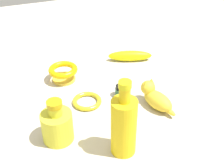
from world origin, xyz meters
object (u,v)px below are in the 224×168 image
bottle_short (57,125)px  bangle (87,101)px  banana (130,56)px  cat_figurine (156,97)px  nail_polish_jar (121,91)px  bowl (63,72)px  bottle_tall (124,125)px

bottle_short → bangle: (-0.12, -0.13, -0.04)m
banana → cat_figurine: bearing=101.4°
nail_polish_jar → banana: bearing=-119.9°
nail_polish_jar → banana: banana is taller
bowl → bottle_tall: bearing=101.1°
bottle_short → cat_figurine: (-0.33, -0.04, -0.02)m
bottle_tall → bangle: (0.04, -0.24, -0.09)m
bottle_tall → bottle_short: 0.20m
nail_polish_jar → bottle_tall: bottle_tall is taller
bottle_short → bangle: bottle_short is taller
nail_polish_jar → bottle_short: (0.25, 0.13, 0.03)m
nail_polish_jar → bowl: size_ratio=0.38×
bottle_tall → bowl: (0.08, -0.40, -0.06)m
bottle_tall → bottle_short: bottle_tall is taller
bottle_tall → cat_figurine: 0.23m
cat_figurine → bottle_short: bearing=7.0°
bottle_short → bowl: size_ratio=1.27×
bangle → nail_polish_jar: bearing=-179.9°
bottle_tall → bowl: bottle_tall is taller
bottle_tall → bottle_short: bearing=-33.7°
bowl → cat_figurine: (-0.25, 0.25, -0.00)m
bowl → cat_figurine: bearing=134.6°
bottle_tall → bowl: 0.41m
bottle_short → banana: bearing=-137.0°
nail_polish_jar → cat_figurine: cat_figurine is taller
cat_figurine → nail_polish_jar: bearing=-46.7°
banana → bowl: (0.29, 0.05, 0.01)m
nail_polish_jar → bowl: bearing=-44.6°
bottle_short → bangle: 0.19m
bowl → bottle_short: bearing=74.5°
nail_polish_jar → bottle_tall: (0.09, 0.24, 0.07)m
bottle_short → bottle_tall: bearing=146.3°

